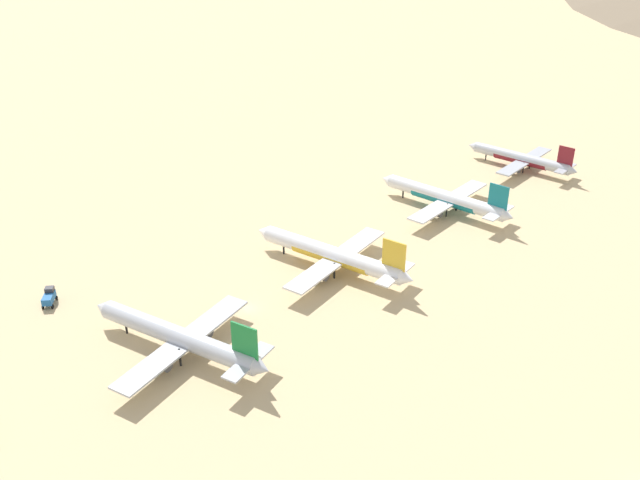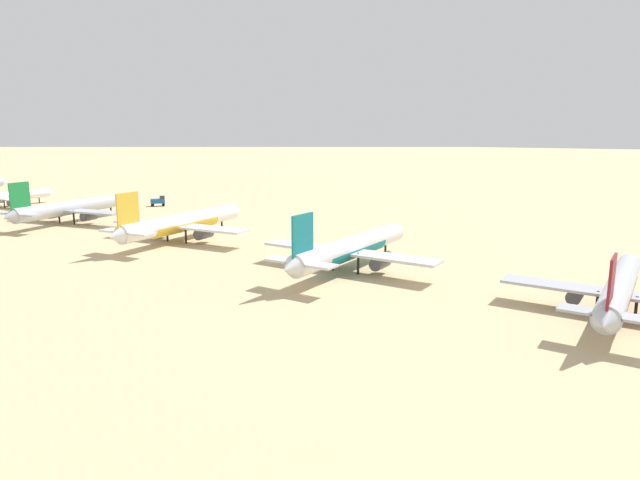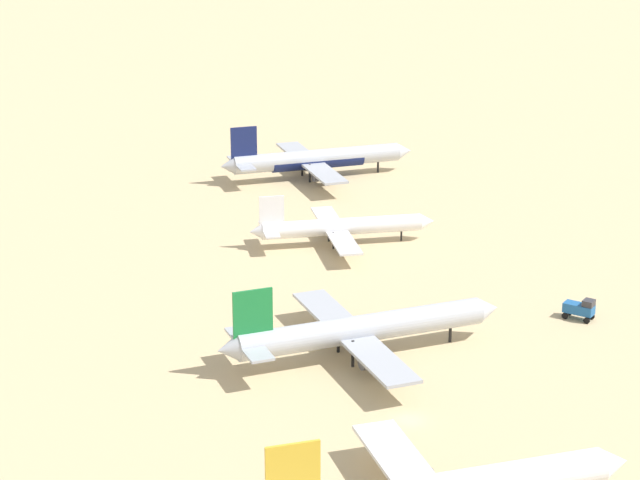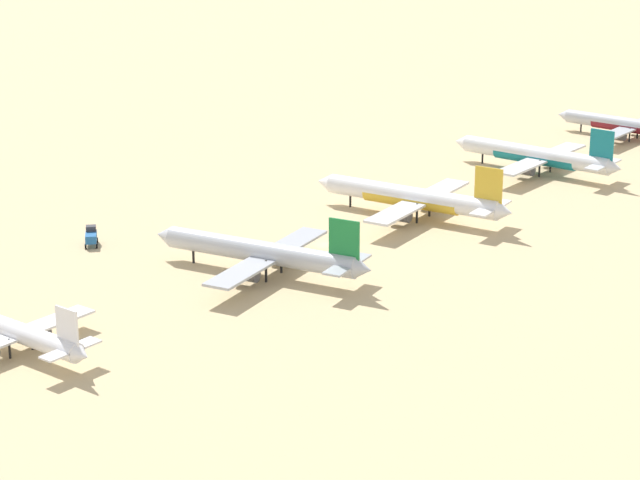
% 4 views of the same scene
% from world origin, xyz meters
% --- Properties ---
extents(ground_plane, '(1800.00, 1800.00, 0.00)m').
position_xyz_m(ground_plane, '(0.00, 0.00, 0.00)').
color(ground_plane, tan).
extents(parked_jet_3, '(48.78, 39.83, 14.08)m').
position_xyz_m(parked_jet_3, '(-1.33, 22.64, 4.74)').
color(parked_jet_3, '#B2B7C1').
rests_on(parked_jet_3, ground).
extents(parked_jet_4, '(38.56, 31.30, 11.12)m').
position_xyz_m(parked_jet_4, '(9.44, 77.14, 3.75)').
color(parked_jet_4, white).
rests_on(parked_jet_4, ground).
extents(parked_jet_5, '(48.98, 39.87, 14.12)m').
position_xyz_m(parked_jet_5, '(16.05, 126.91, 4.70)').
color(parked_jet_5, '#B2B7C1').
rests_on(parked_jet_5, ground).
extents(service_truck, '(5.41, 5.48, 3.90)m').
position_xyz_m(service_truck, '(39.97, 28.91, 2.08)').
color(service_truck, '#1E5999').
rests_on(service_truck, ground).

